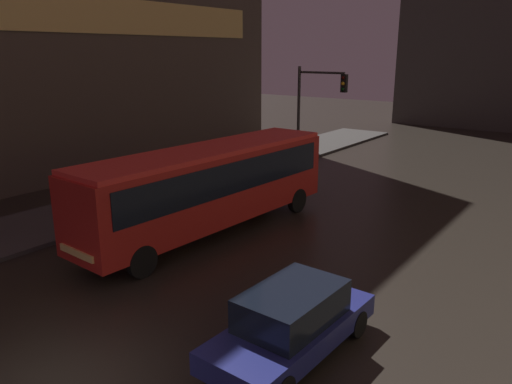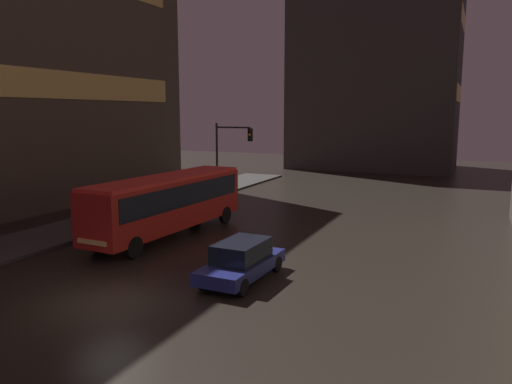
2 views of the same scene
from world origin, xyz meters
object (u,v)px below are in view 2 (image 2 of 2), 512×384
(pedestrian_near, at_px, (101,200))
(traffic_light_main, at_px, (229,149))
(pedestrian_mid, at_px, (93,204))
(bus_near, at_px, (168,199))
(car_taxi, at_px, (242,260))

(pedestrian_near, height_order, traffic_light_main, traffic_light_main)
(pedestrian_mid, distance_m, traffic_light_main, 10.94)
(bus_near, distance_m, car_taxi, 8.10)
(bus_near, xyz_separation_m, pedestrian_near, (-6.10, 1.81, -0.76))
(car_taxi, relative_size, traffic_light_main, 0.79)
(pedestrian_mid, bearing_deg, car_taxi, -18.29)
(pedestrian_near, distance_m, traffic_light_main, 10.03)
(traffic_light_main, bearing_deg, pedestrian_near, -116.44)
(bus_near, bearing_deg, pedestrian_mid, -2.93)
(pedestrian_mid, xyz_separation_m, traffic_light_main, (3.75, 9.94, 2.62))
(car_taxi, bearing_deg, pedestrian_near, -25.66)
(traffic_light_main, bearing_deg, car_taxi, -61.36)
(bus_near, distance_m, pedestrian_near, 6.41)
(bus_near, distance_m, traffic_light_main, 10.79)
(car_taxi, distance_m, traffic_light_main, 17.55)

